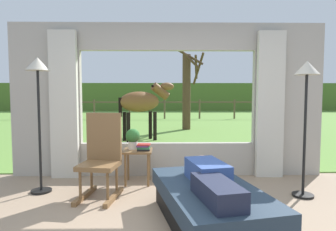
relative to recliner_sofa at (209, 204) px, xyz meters
The scene contains 16 objects.
back_wall_with_window 2.22m from the recliner_sofa, 101.87° to the left, with size 5.20×0.12×2.55m.
curtain_panel_left 2.92m from the recliner_sofa, 139.55° to the left, with size 0.44×0.10×2.40m, color beige.
curtain_panel_right 2.41m from the recliner_sofa, 54.26° to the left, with size 0.44×0.10×2.40m, color beige.
outdoor_pasture_lawn 12.83m from the recliner_sofa, 91.81° to the left, with size 36.00×21.68×0.02m, color olive.
distant_hill_ridge 22.69m from the recliner_sofa, 91.02° to the left, with size 36.00×2.00×2.40m, color #4D6A2A.
recliner_sofa is the anchor object (origin of this frame).
reclining_person 0.31m from the recliner_sofa, 90.00° to the right, with size 0.46×1.43×0.22m.
rocking_chair 1.62m from the recliner_sofa, 145.44° to the left, with size 0.56×0.74×1.12m.
side_table 1.72m from the recliner_sofa, 120.82° to the left, with size 0.44×0.44×0.52m.
potted_plant 1.86m from the recliner_sofa, 122.03° to the left, with size 0.22×0.22×0.32m.
book_stack 1.64m from the recliner_sofa, 119.03° to the left, with size 0.21×0.15×0.10m.
floor_lamp_left 2.77m from the recliner_sofa, 154.03° to the left, with size 0.32×0.32×1.88m.
floor_lamp_right 2.05m from the recliner_sofa, 30.80° to the left, with size 0.32×0.32×1.81m.
horse 5.79m from the recliner_sofa, 101.10° to the left, with size 1.75×1.17×1.73m.
pasture_tree 8.43m from the recliner_sofa, 86.90° to the left, with size 1.33×1.28×3.39m.
pasture_fence_line 13.49m from the recliner_sofa, 91.72° to the left, with size 16.10×0.10×1.10m.
Camera 1 is at (-0.07, -2.60, 1.36)m, focal length 30.84 mm.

